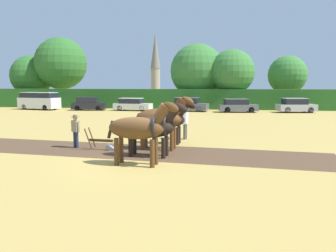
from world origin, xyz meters
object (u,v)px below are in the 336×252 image
parked_car_center (188,105)px  farmer_at_plow (76,129)px  tree_far_left (31,76)px  tree_left (61,64)px  parked_car_center_left (132,105)px  parked_car_right (296,106)px  church_spire (155,64)px  parked_car_left (89,104)px  tree_center (232,72)px  draft_horse_trail_right (169,120)px  tree_center_left (197,71)px  draft_horse_lead_left (139,128)px  parked_car_center_right (237,106)px  parked_van (39,101)px  tree_center_right (287,75)px  draft_horse_lead_right (151,127)px  plow (103,143)px  farmer_beside_team (185,120)px  draft_horse_trail_left (161,119)px

parked_car_center → farmer_at_plow: bearing=-88.5°
tree_far_left → tree_left: 5.29m
tree_left → farmer_at_plow: size_ratio=6.16×
parked_car_center_left → parked_car_right: parked_car_right is taller
church_spire → parked_car_center_left: (4.84, -39.17, -7.18)m
church_spire → parked_car_left: bearing=-90.8°
farmer_at_plow → parked_car_center: 23.35m
parked_car_left → parked_car_center_left: 5.41m
tree_center → parked_car_center_left: 13.65m
draft_horse_trail_right → farmer_at_plow: size_ratio=1.64×
tree_center_left → draft_horse_lead_left: tree_center_left is taller
draft_horse_trail_right → draft_horse_lead_left: bearing=-90.0°
tree_left → parked_car_center_right: size_ratio=2.24×
parked_van → parked_car_center_left: bearing=12.9°
tree_center_right → draft_horse_lead_left: size_ratio=2.37×
draft_horse_lead_right → draft_horse_trail_right: draft_horse_lead_right is taller
parked_car_center_right → plow: bearing=-117.0°
tree_center_left → farmer_beside_team: (1.15, -26.64, -3.83)m
parked_car_center_right → draft_horse_lead_left: bearing=-110.2°
draft_horse_lead_right → parked_car_right: draft_horse_lead_right is taller
tree_center_left → plow: tree_center_left is taller
draft_horse_lead_left → draft_horse_trail_left: draft_horse_trail_left is taller
tree_left → draft_horse_lead_left: 39.73m
parked_van → parked_car_center_right: bearing=11.3°
tree_center_right → plow: 34.53m
farmer_at_plow → parked_car_right: size_ratio=0.37×
farmer_beside_team → parked_van: size_ratio=0.33×
draft_horse_lead_right → farmer_beside_team: size_ratio=1.65×
draft_horse_lead_left → parked_car_right: size_ratio=0.67×
farmer_beside_team → parked_car_center_left: size_ratio=0.40×
tree_far_left → parked_car_center_right: tree_far_left is taller
farmer_beside_team → farmer_at_plow: bearing=-134.1°
church_spire → parked_car_left: church_spire is taller
draft_horse_trail_left → tree_center_left: bearing=95.6°
farmer_beside_team → parked_van: bearing=148.4°
tree_left → tree_center_right: size_ratio=1.44×
farmer_beside_team → tree_center_left: bearing=104.7°
tree_center_left → plow: size_ratio=5.68×
tree_center → tree_center_right: bearing=17.8°
farmer_beside_team → parked_car_center_left: bearing=125.3°
tree_center_left → parked_car_right: (11.39, -7.01, -4.13)m
draft_horse_trail_left → farmer_beside_team: draft_horse_trail_left is taller
tree_left → parked_car_left: 12.45m
farmer_at_plow → parked_car_left: farmer_at_plow is taller
church_spire → draft_horse_lead_right: bearing=-79.1°
draft_horse_lead_right → parked_car_left: (-12.72, 24.04, -0.53)m
draft_horse_lead_left → parked_car_left: (-12.59, 25.62, -0.67)m
tree_center_right → parked_car_left: size_ratio=1.63×
church_spire → farmer_at_plow: church_spire is taller
draft_horse_trail_left → farmer_at_plow: draft_horse_trail_left is taller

